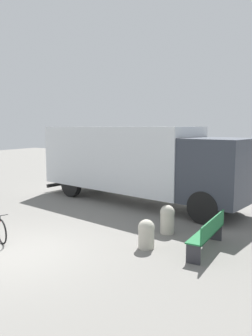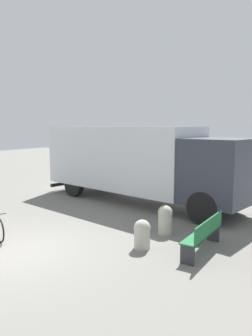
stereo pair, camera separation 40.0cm
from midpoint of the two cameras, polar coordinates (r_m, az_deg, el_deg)
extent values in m
plane|color=slate|center=(8.97, -17.94, -13.72)|extent=(60.00, 60.00, 0.00)
cube|color=silver|center=(14.19, -0.09, 1.95)|extent=(7.41, 3.60, 2.61)
cube|color=#333842|center=(11.67, 16.85, -0.49)|extent=(2.44, 2.63, 2.22)
cube|color=black|center=(17.00, -9.13, -2.52)|extent=(0.50, 2.27, 0.16)
cylinder|color=black|center=(12.79, 18.67, -4.94)|extent=(1.12, 0.46, 1.09)
cylinder|color=black|center=(10.95, 14.29, -6.80)|extent=(1.12, 0.46, 1.09)
cylinder|color=black|center=(16.44, -2.71, -1.91)|extent=(1.12, 0.46, 1.09)
cylinder|color=black|center=(15.06, -8.30, -2.83)|extent=(1.12, 0.46, 1.09)
cube|color=#1E6638|center=(8.67, 14.38, -11.05)|extent=(0.42, 1.97, 0.04)
cube|color=#1E6638|center=(8.55, 15.60, -9.92)|extent=(0.06, 1.96, 0.44)
cube|color=#2D2D33|center=(7.92, 12.12, -14.64)|extent=(0.34, 0.05, 0.45)
cube|color=#2D2D33|center=(9.59, 16.12, -10.85)|extent=(0.34, 0.05, 0.45)
torus|color=black|center=(9.65, -20.02, -10.15)|extent=(0.67, 0.27, 0.69)
cylinder|color=#B2AD9E|center=(8.73, 4.16, -12.09)|extent=(0.42, 0.42, 0.54)
sphere|color=#B2AD9E|center=(8.64, 4.18, -10.39)|extent=(0.44, 0.44, 0.44)
cylinder|color=#B2AD9E|center=(9.88, 7.99, -9.51)|extent=(0.41, 0.41, 0.64)
sphere|color=#B2AD9E|center=(9.80, 8.02, -7.71)|extent=(0.43, 0.43, 0.43)
camera|label=1|loc=(0.20, -89.00, 0.13)|focal=35.00mm
camera|label=2|loc=(0.20, 91.00, -0.13)|focal=35.00mm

